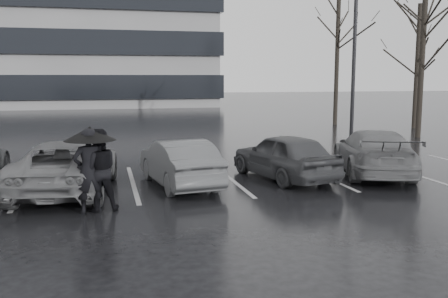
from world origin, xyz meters
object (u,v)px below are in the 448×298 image
car_main (284,156)px  car_west_b (66,166)px  pedestrian_left (89,171)px  pedestrian_right (98,170)px  car_east (374,152)px  tree_east (422,54)px  car_west_a (179,162)px  lamp_post (354,45)px  tree_ne (417,67)px  tree_north (337,55)px

car_main → car_west_b: (-6.02, -0.23, -0.00)m
pedestrian_left → pedestrian_right: size_ratio=1.02×
car_east → tree_east: size_ratio=0.59×
car_main → car_east: (2.88, 0.00, 0.01)m
car_west_a → car_west_b: 2.93m
pedestrian_right → lamp_post: size_ratio=0.19×
car_east → tree_ne: 15.48m
tree_ne → tree_east: bearing=-122.0°
tree_ne → tree_north: tree_north is taller
lamp_post → pedestrian_right: bearing=-140.7°
car_main → car_east: 2.88m
pedestrian_left → tree_east: 18.74m
car_east → pedestrian_right: 8.42m
car_west_a → tree_east: 15.65m
car_main → pedestrian_left: bearing=12.0°
car_main → car_west_b: size_ratio=0.82×
car_west_b → tree_east: tree_east is taller
car_west_b → tree_east: size_ratio=0.60×
lamp_post → car_west_a: bearing=-142.4°
car_west_a → pedestrian_right: 3.03m
car_east → tree_ne: tree_ne is taller
lamp_post → pedestrian_left: bearing=-140.7°
tree_east → tree_north: 7.08m
pedestrian_right → tree_east: (15.09, 10.22, 3.09)m
car_west_a → tree_east: (12.98, 8.08, 3.36)m
car_west_b → tree_north: size_ratio=0.57×
car_west_b → pedestrian_left: pedestrian_left is taller
lamp_post → tree_north: (3.34, 8.42, -0.06)m
tree_east → pedestrian_right: bearing=-145.9°
car_main → pedestrian_right: pedestrian_right is taller
tree_north → tree_east: bearing=-81.9°
car_west_b → lamp_post: 13.86m
car_main → tree_ne: (12.39, 11.89, 2.83)m
lamp_post → tree_north: size_ratio=1.11×
pedestrian_right → tree_east: size_ratio=0.23×
car_west_a → tree_north: 19.59m
car_west_a → tree_ne: (15.48, 12.08, 2.86)m
pedestrian_left → tree_north: size_ratio=0.22×
pedestrian_right → lamp_post: (10.76, 8.81, 3.40)m
lamp_post → tree_north: 9.05m
pedestrian_right → tree_ne: size_ratio=0.26×
car_west_a → tree_north: size_ratio=0.45×
car_main → lamp_post: bearing=-143.4°
lamp_post → tree_ne: bearing=38.4°
car_west_b → tree_ne: tree_ne is taller
car_west_b → tree_east: (15.91, 8.13, 3.33)m
car_main → pedestrian_left: (-5.40, -2.50, 0.26)m
car_west_b → tree_north: (14.91, 15.13, 3.58)m
lamp_post → tree_east: bearing=18.1°
car_east → car_main: bearing=18.7°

